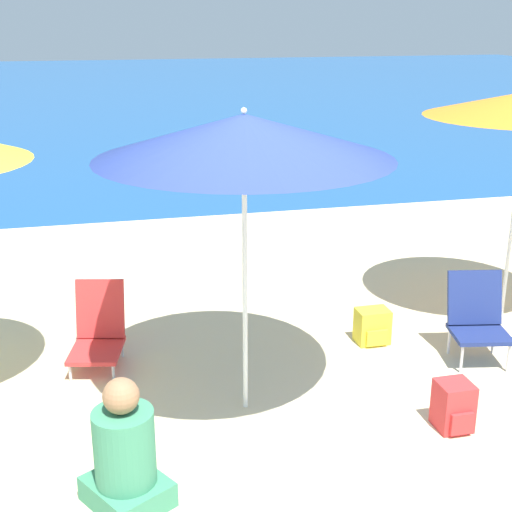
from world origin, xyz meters
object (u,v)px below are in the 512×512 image
at_px(beach_chair_navy, 477,316).
at_px(beach_chair_red, 98,330).
at_px(person_seated_near, 125,456).
at_px(backpack_yellow, 372,326).
at_px(beach_umbrella_navy, 244,137).
at_px(backpack_red, 454,406).

relative_size(beach_chair_navy, beach_chair_red, 1.08).
height_order(person_seated_near, backpack_yellow, person_seated_near).
distance_m(beach_umbrella_navy, beach_chair_red, 2.28).
xyz_separation_m(beach_chair_red, person_seated_near, (0.09, -1.94, 0.04)).
relative_size(person_seated_near, backpack_red, 2.37).
distance_m(beach_chair_navy, backpack_red, 1.24).
height_order(beach_chair_red, person_seated_near, person_seated_near).
relative_size(beach_umbrella_navy, backpack_yellow, 7.07).
distance_m(beach_umbrella_navy, beach_chair_navy, 2.71).
bearing_deg(backpack_red, person_seated_near, -172.92).
xyz_separation_m(beach_umbrella_navy, backpack_red, (1.38, -0.64, -1.88)).
distance_m(beach_umbrella_navy, person_seated_near, 2.17).
height_order(beach_chair_red, backpack_red, beach_chair_red).
distance_m(beach_chair_red, backpack_red, 2.94).
relative_size(beach_umbrella_navy, person_seated_near, 2.65).
bearing_deg(person_seated_near, backpack_yellow, 6.76).
bearing_deg(backpack_yellow, backpack_red, -89.59).
xyz_separation_m(beach_chair_navy, backpack_yellow, (-0.74, 0.48, -0.23)).
bearing_deg(beach_chair_red, person_seated_near, -73.99).
distance_m(beach_chair_navy, person_seated_near, 3.31).
bearing_deg(backpack_red, backpack_yellow, 90.41).
relative_size(beach_chair_red, backpack_red, 1.94).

